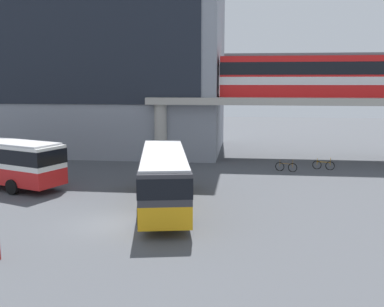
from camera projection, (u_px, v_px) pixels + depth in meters
name	position (u px, v px, depth m)	size (l,w,h in m)	color
ground_plane	(152.00, 180.00, 32.10)	(120.00, 120.00, 0.00)	#47494F
station_building	(94.00, 59.00, 45.98)	(26.87, 14.58, 19.20)	gray
elevated_platform	(337.00, 105.00, 39.27)	(33.74, 6.97, 5.82)	#ADA89E
train	(323.00, 75.00, 38.99)	(18.38, 2.96, 3.84)	red
bus_main	(164.00, 174.00, 24.91)	(4.59, 11.32, 3.22)	orange
bicycle_brown	(286.00, 167.00, 35.38)	(1.72, 0.63, 1.04)	black
bicycle_orange	(323.00, 165.00, 36.11)	(1.74, 0.53, 1.04)	black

